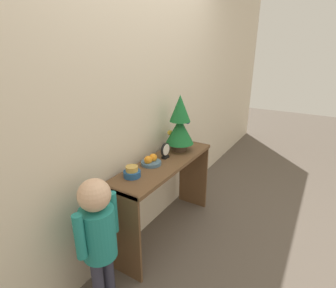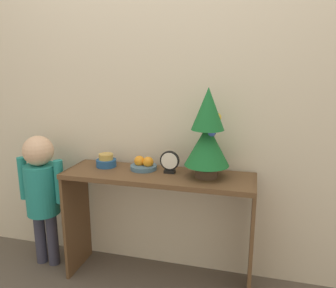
{
  "view_description": "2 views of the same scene",
  "coord_description": "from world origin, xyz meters",
  "px_view_note": "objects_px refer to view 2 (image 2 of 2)",
  "views": [
    {
      "loc": [
        -1.75,
        -0.93,
        1.65
      ],
      "look_at": [
        0.03,
        0.16,
        0.89
      ],
      "focal_mm": 28.0,
      "sensor_mm": 36.0,
      "label": 1
    },
    {
      "loc": [
        0.55,
        -1.66,
        1.38
      ],
      "look_at": [
        0.06,
        0.19,
        0.92
      ],
      "focal_mm": 35.0,
      "sensor_mm": 36.0,
      "label": 2
    }
  ],
  "objects_px": {
    "mini_tree": "(208,134)",
    "fruit_bowl": "(144,165)",
    "desk_clock": "(170,162)",
    "child_figure": "(42,186)",
    "singing_bowl": "(106,161)"
  },
  "relations": [
    {
      "from": "mini_tree",
      "to": "desk_clock",
      "type": "xyz_separation_m",
      "value": [
        -0.23,
        0.01,
        -0.19
      ]
    },
    {
      "from": "child_figure",
      "to": "singing_bowl",
      "type": "bearing_deg",
      "value": 9.99
    },
    {
      "from": "fruit_bowl",
      "to": "desk_clock",
      "type": "bearing_deg",
      "value": -9.83
    },
    {
      "from": "fruit_bowl",
      "to": "child_figure",
      "type": "height_order",
      "value": "child_figure"
    },
    {
      "from": "mini_tree",
      "to": "fruit_bowl",
      "type": "distance_m",
      "value": 0.47
    },
    {
      "from": "fruit_bowl",
      "to": "singing_bowl",
      "type": "height_order",
      "value": "same"
    },
    {
      "from": "mini_tree",
      "to": "fruit_bowl",
      "type": "xyz_separation_m",
      "value": [
        -0.41,
        0.05,
        -0.23
      ]
    },
    {
      "from": "desk_clock",
      "to": "child_figure",
      "type": "relative_size",
      "value": 0.15
    },
    {
      "from": "singing_bowl",
      "to": "child_figure",
      "type": "bearing_deg",
      "value": -170.01
    },
    {
      "from": "mini_tree",
      "to": "child_figure",
      "type": "distance_m",
      "value": 1.19
    },
    {
      "from": "desk_clock",
      "to": "singing_bowl",
      "type": "bearing_deg",
      "value": 176.68
    },
    {
      "from": "child_figure",
      "to": "mini_tree",
      "type": "bearing_deg",
      "value": 2.03
    },
    {
      "from": "child_figure",
      "to": "fruit_bowl",
      "type": "bearing_deg",
      "value": 6.85
    },
    {
      "from": "fruit_bowl",
      "to": "desk_clock",
      "type": "distance_m",
      "value": 0.19
    },
    {
      "from": "mini_tree",
      "to": "fruit_bowl",
      "type": "bearing_deg",
      "value": 173.67
    }
  ]
}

